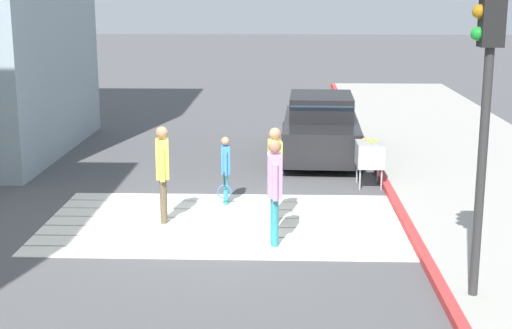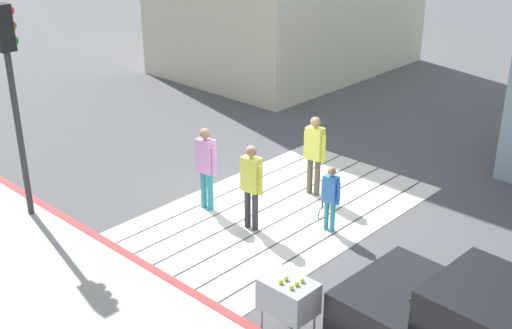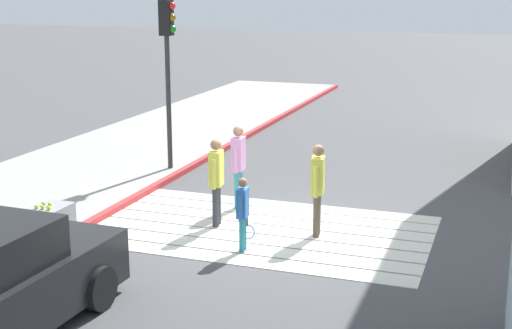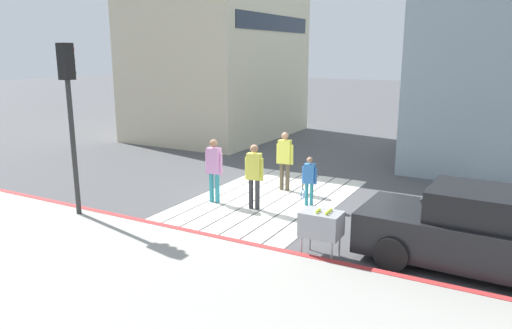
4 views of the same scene
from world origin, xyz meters
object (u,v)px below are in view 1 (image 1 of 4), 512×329
at_px(traffic_light_corner, 486,76).
at_px(car_parked_near_curb, 321,129).
at_px(pedestrian_adult_lead, 163,167).
at_px(pedestrian_adult_side, 275,185).
at_px(tennis_ball_cart, 370,154).
at_px(pedestrian_adult_trailing, 275,168).
at_px(pedestrian_child_with_racket, 225,167).

bearing_deg(traffic_light_corner, car_parked_near_curb, -79.96).
bearing_deg(pedestrian_adult_lead, pedestrian_adult_side, 149.78).
bearing_deg(tennis_ball_cart, car_parked_near_curb, -72.14).
bearing_deg(traffic_light_corner, tennis_ball_cart, -83.67).
bearing_deg(car_parked_near_curb, pedestrian_adult_side, 80.77).
distance_m(pedestrian_adult_trailing, pedestrian_child_with_racket, 1.51).
height_order(car_parked_near_curb, tennis_ball_cart, car_parked_near_curb).
height_order(car_parked_near_curb, pedestrian_adult_trailing, pedestrian_adult_trailing).
relative_size(car_parked_near_curb, pedestrian_adult_trailing, 2.52).
distance_m(car_parked_near_curb, pedestrian_adult_side, 6.75).
bearing_deg(tennis_ball_cart, pedestrian_adult_lead, 34.12).
height_order(traffic_light_corner, pedestrian_child_with_racket, traffic_light_corner).
height_order(pedestrian_adult_trailing, pedestrian_adult_side, pedestrian_adult_side).
bearing_deg(traffic_light_corner, pedestrian_adult_lead, -36.28).
xyz_separation_m(tennis_ball_cart, pedestrian_child_with_racket, (2.96, 1.49, 0.06)).
distance_m(pedestrian_adult_lead, pedestrian_adult_trailing, 2.00).
height_order(car_parked_near_curb, pedestrian_child_with_racket, car_parked_near_curb).
bearing_deg(car_parked_near_curb, pedestrian_adult_lead, 60.67).
bearing_deg(car_parked_near_curb, tennis_ball_cart, 107.86).
distance_m(tennis_ball_cart, pedestrian_adult_lead, 4.82).
bearing_deg(car_parked_near_curb, traffic_light_corner, 100.04).
height_order(traffic_light_corner, pedestrian_adult_side, traffic_light_corner).
height_order(traffic_light_corner, tennis_ball_cart, traffic_light_corner).
bearing_deg(pedestrian_adult_trailing, traffic_light_corner, 127.37).
bearing_deg(pedestrian_adult_trailing, pedestrian_child_with_racket, -49.53).
bearing_deg(pedestrian_adult_side, pedestrian_adult_lead, -30.22).
xyz_separation_m(traffic_light_corner, pedestrian_adult_side, (2.66, -2.26, -2.01)).
bearing_deg(pedestrian_child_with_racket, pedestrian_adult_side, 112.37).
relative_size(tennis_ball_cart, pedestrian_child_with_racket, 0.76).
relative_size(pedestrian_adult_trailing, pedestrian_adult_side, 0.98).
xyz_separation_m(traffic_light_corner, pedestrian_adult_trailing, (2.67, -3.49, -2.03)).
height_order(pedestrian_adult_trailing, pedestrian_child_with_racket, pedestrian_adult_trailing).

